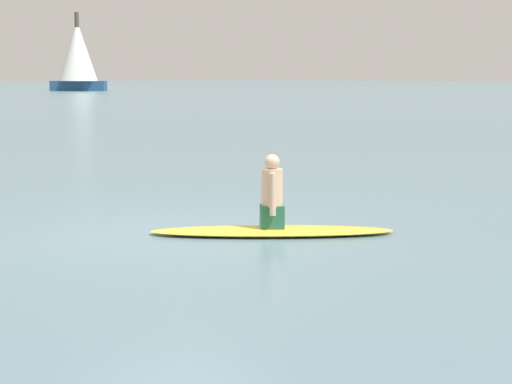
% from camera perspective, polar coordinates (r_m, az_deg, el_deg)
% --- Properties ---
extents(ground_plane, '(400.00, 400.00, 0.00)m').
position_cam_1_polar(ground_plane, '(10.36, -5.49, -2.84)').
color(ground_plane, slate).
extents(surfboard, '(2.53, 2.61, 0.08)m').
position_cam_1_polar(surfboard, '(10.28, 1.09, -2.65)').
color(surfboard, gold).
rests_on(surfboard, ground).
extents(person_paddler, '(0.38, 0.38, 0.90)m').
position_cam_1_polar(person_paddler, '(10.21, 1.09, -0.18)').
color(person_paddler, '#26664C').
rests_on(person_paddler, surfboard).
extents(sailboat_near_right, '(6.28, 6.28, 9.00)m').
position_cam_1_polar(sailboat_near_right, '(101.24, -11.95, 9.11)').
color(sailboat_near_right, navy).
rests_on(sailboat_near_right, ground).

